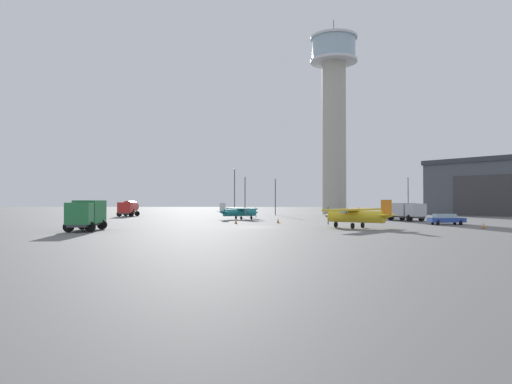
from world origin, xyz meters
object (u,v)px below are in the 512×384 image
at_px(airplane_yellow, 357,215).
at_px(truck_box_green, 87,214).
at_px(light_post_north, 275,193).
at_px(control_tower, 334,106).
at_px(truck_box_silver, 405,211).
at_px(airplane_teal, 239,212).
at_px(car_blue, 446,219).
at_px(traffic_cone_near_right, 236,221).
at_px(light_post_east, 235,188).
at_px(light_post_centre, 245,192).
at_px(traffic_cone_near_left, 484,225).
at_px(traffic_cone_mid_apron, 278,220).
at_px(light_post_west, 408,192).
at_px(truck_fuel_tanker_red, 129,208).

distance_m(airplane_yellow, truck_box_green, 28.10).
bearing_deg(light_post_north, control_tower, 33.21).
bearing_deg(control_tower, truck_box_green, -115.99).
height_order(truck_box_silver, truck_box_green, truck_box_green).
relative_size(airplane_teal, truck_box_silver, 1.26).
bearing_deg(car_blue, control_tower, 95.45).
bearing_deg(traffic_cone_near_right, light_post_east, 96.73).
relative_size(truck_box_silver, truck_box_green, 0.96).
bearing_deg(airplane_yellow, airplane_teal, -21.47).
bearing_deg(light_post_centre, traffic_cone_near_left, -55.30).
bearing_deg(airplane_teal, truck_box_silver, -41.24).
bearing_deg(light_post_centre, control_tower, 34.23).
height_order(car_blue, traffic_cone_near_right, car_blue).
distance_m(light_post_centre, traffic_cone_near_left, 52.63).
distance_m(truck_box_silver, traffic_cone_near_left, 19.50).
distance_m(light_post_east, light_post_north, 8.82).
height_order(airplane_yellow, car_blue, airplane_yellow).
xyz_separation_m(light_post_centre, traffic_cone_mid_apron, (7.39, -32.07, -4.53)).
distance_m(car_blue, traffic_cone_near_left, 7.81).
relative_size(car_blue, traffic_cone_near_right, 6.09).
bearing_deg(light_post_north, traffic_cone_near_left, -63.50).
bearing_deg(truck_box_silver, traffic_cone_near_left, -17.23).
bearing_deg(car_blue, truck_box_green, -164.93).
relative_size(control_tower, light_post_north, 5.73).
relative_size(airplane_teal, car_blue, 1.88).
bearing_deg(truck_box_silver, light_post_east, -160.96).
bearing_deg(truck_box_green, traffic_cone_mid_apron, 125.75).
bearing_deg(light_post_centre, truck_box_green, -102.77).
distance_m(traffic_cone_near_right, traffic_cone_mid_apron, 5.85).
bearing_deg(light_post_centre, truck_box_silver, -42.44).
bearing_deg(light_post_north, airplane_teal, -102.30).
relative_size(light_post_west, light_post_east, 0.85).
height_order(airplane_teal, truck_fuel_tanker_red, truck_fuel_tanker_red).
bearing_deg(traffic_cone_near_right, car_blue, -3.09).
bearing_deg(light_post_east, traffic_cone_mid_apron, -74.20).
relative_size(airplane_teal, traffic_cone_near_left, 12.76).
height_order(light_post_west, traffic_cone_near_left, light_post_west).
height_order(truck_fuel_tanker_red, traffic_cone_near_right, truck_fuel_tanker_red).
height_order(light_post_east, light_post_centre, light_post_east).
height_order(truck_box_silver, traffic_cone_near_right, truck_box_silver).
bearing_deg(airplane_teal, control_tower, 28.72).
bearing_deg(light_post_west, light_post_north, -164.71).
bearing_deg(truck_fuel_tanker_red, car_blue, 56.99).
bearing_deg(airplane_yellow, truck_box_green, 48.42).
bearing_deg(light_post_north, car_blue, -60.83).
relative_size(control_tower, light_post_east, 4.53).
xyz_separation_m(light_post_east, light_post_centre, (2.48, -2.79, -0.97)).
bearing_deg(traffic_cone_mid_apron, truck_box_green, -136.37).
relative_size(control_tower, airplane_teal, 5.42).
xyz_separation_m(light_post_east, traffic_cone_near_left, (32.32, -45.89, -5.52)).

